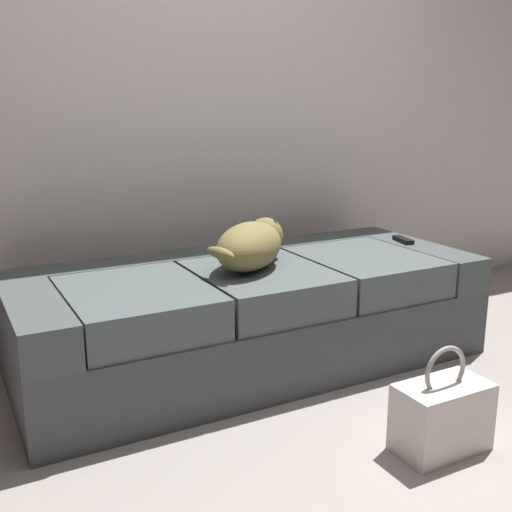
% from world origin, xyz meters
% --- Properties ---
extents(ground_plane, '(10.00, 10.00, 0.00)m').
position_xyz_m(ground_plane, '(0.00, 0.00, 0.00)').
color(ground_plane, gray).
extents(back_wall, '(6.40, 0.10, 2.80)m').
position_xyz_m(back_wall, '(0.00, 1.71, 1.40)').
color(back_wall, silver).
rests_on(back_wall, ground).
extents(couch, '(2.06, 0.85, 0.46)m').
position_xyz_m(couch, '(0.00, 1.03, 0.23)').
color(couch, '#414347').
rests_on(couch, ground).
extents(dog_tan, '(0.51, 0.48, 0.20)m').
position_xyz_m(dog_tan, '(-0.01, 0.99, 0.56)').
color(dog_tan, olive).
rests_on(dog_tan, couch).
extents(tv_remote, '(0.07, 0.16, 0.02)m').
position_xyz_m(tv_remote, '(0.90, 1.07, 0.47)').
color(tv_remote, black).
rests_on(tv_remote, couch).
extents(handbag, '(0.32, 0.18, 0.38)m').
position_xyz_m(handbag, '(0.23, 0.07, 0.13)').
color(handbag, silver).
rests_on(handbag, ground).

